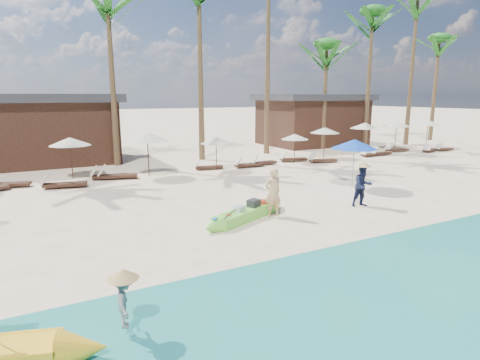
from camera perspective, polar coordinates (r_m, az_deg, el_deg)
ground at (r=14.08m, az=8.63°, el=-5.57°), size 240.00×240.00×0.00m
wet_sand_strip at (r=10.76m, az=24.99°, el=-12.22°), size 240.00×4.50×0.01m
green_canoe at (r=13.93m, az=1.01°, el=-4.74°), size 4.54×2.23×0.61m
tourist at (r=14.09m, az=4.69°, el=-1.78°), size 0.64×0.42×1.74m
vendor_green at (r=16.05m, az=17.07°, el=-0.79°), size 0.90×0.76×1.62m
vendor_yellow at (r=7.61m, az=-16.09°, el=-16.22°), size 0.47×0.69×0.97m
blue_umbrella at (r=18.92m, az=15.97°, el=4.93°), size 2.11×2.11×2.27m
lounger_3_right at (r=21.57m, az=-30.30°, el=-0.38°), size 1.96×1.06×0.64m
resort_parasol_4 at (r=22.11m, az=-23.04°, el=5.06°), size 2.07×2.07×2.13m
lounger_4_left at (r=20.27m, az=-24.03°, el=-0.43°), size 2.07×1.01×0.67m
lounger_4_right at (r=21.60m, az=-18.35°, el=0.67°), size 1.93×0.84×0.63m
resort_parasol_5 at (r=21.43m, az=-13.05°, el=6.01°), size 2.27×2.27×2.33m
lounger_5_left at (r=21.45m, az=-17.26°, el=0.69°), size 2.04×1.06×0.66m
resort_parasol_6 at (r=22.86m, az=-3.40°, el=5.64°), size 1.84×1.84×1.90m
lounger_6_left at (r=23.25m, az=-4.73°, el=1.94°), size 1.71×0.87×0.56m
lounger_6_right at (r=23.87m, az=0.99°, el=2.29°), size 1.86×0.64×0.62m
resort_parasol_7 at (r=25.68m, az=7.80°, el=6.12°), size 1.78×1.78×1.83m
lounger_7_left at (r=24.68m, az=3.12°, el=2.58°), size 1.81×0.67×0.60m
lounger_7_right at (r=26.18m, az=7.39°, el=3.06°), size 1.93×1.00×0.63m
resort_parasol_8 at (r=28.06m, az=11.98°, el=6.95°), size 2.04×2.04×2.10m
lounger_8_left at (r=26.10m, az=11.49°, el=2.88°), size 1.92×1.03×0.62m
resort_parasol_9 at (r=31.29m, az=17.35°, el=7.39°), size 2.17×2.17×2.24m
lounger_9_left at (r=29.62m, az=17.97°, el=3.55°), size 1.67×0.57×0.56m
lounger_9_right at (r=30.36m, az=19.26°, el=3.67°), size 1.70×0.55×0.57m
resort_parasol_10 at (r=33.83m, az=21.38°, el=7.47°), size 2.21×2.21×2.27m
lounger_10_left at (r=32.77m, az=21.29°, el=4.11°), size 1.92×0.92×0.63m
lounger_10_right at (r=33.66m, az=25.36°, el=3.95°), size 1.86×1.08×0.61m
resort_parasol_11 at (r=36.64m, az=25.18°, el=7.40°), size 2.18×2.18×2.25m
lounger_11_left at (r=34.77m, az=26.91°, el=4.02°), size 1.72×0.60×0.58m
palm_3 at (r=25.83m, az=-18.24°, el=21.11°), size 2.08×2.08×10.52m
palm_4 at (r=27.29m, az=-5.83°, el=22.95°), size 2.08×2.08×11.70m
palm_6 at (r=32.92m, az=12.19°, el=16.63°), size 2.08×2.08×8.51m
palm_7 at (r=35.02m, az=18.24°, el=19.22°), size 2.08×2.08×11.08m
palm_8 at (r=38.27m, az=23.76°, el=19.95°), size 2.08×2.08×12.70m
palm_9 at (r=42.93m, az=26.38°, el=15.89°), size 2.08×2.08×9.82m
pavilion_west at (r=28.32m, az=-27.87°, el=6.48°), size 10.80×6.60×4.30m
pavilion_east at (r=35.90m, az=10.21°, el=8.53°), size 8.80×6.60×4.30m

